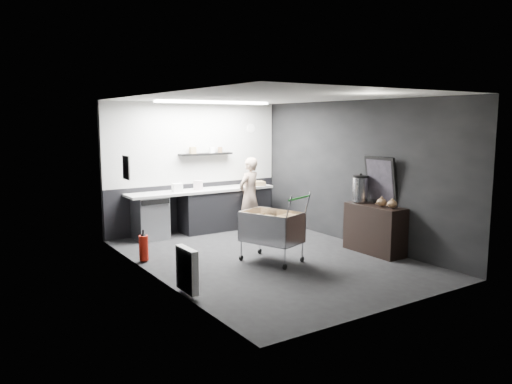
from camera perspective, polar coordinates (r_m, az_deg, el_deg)
floor at (r=8.58m, az=1.38°, el=-7.55°), size 5.50×5.50×0.00m
ceiling at (r=8.27m, az=1.44°, el=10.77°), size 5.50×5.50×0.00m
wall_back at (r=10.68m, az=-7.03°, el=2.89°), size 5.50×0.00×5.50m
wall_front at (r=6.28m, az=15.85°, el=-1.09°), size 5.50×0.00×5.50m
wall_left at (r=7.37m, az=-11.48°, el=0.41°), size 0.00×5.50×5.50m
wall_right at (r=9.59m, az=11.29°, el=2.19°), size 0.00×5.50×5.50m
kitchen_wall_panel at (r=10.63m, az=-7.03°, el=5.56°), size 3.95×0.02×1.70m
dado_panel at (r=10.78m, az=-6.90°, el=-1.63°), size 3.95×0.02×1.00m
floating_shelf at (r=10.63m, az=-5.77°, el=4.34°), size 1.20×0.22×0.04m
wall_clock at (r=11.30m, az=-0.61°, el=7.30°), size 0.20×0.03×0.20m
poster at (r=8.57m, az=-14.64°, el=2.72°), size 0.02×0.30×0.40m
poster_red_band at (r=8.57m, az=-14.63°, el=3.19°), size 0.02×0.22×0.10m
radiator at (r=6.80m, az=-7.89°, el=-8.80°), size 0.10×0.50×0.60m
ceiling_strip at (r=9.84m, az=-4.80°, el=10.16°), size 2.40×0.20×0.04m
prep_counter at (r=10.57m, az=-5.49°, el=-2.03°), size 3.20×0.61×0.90m
person at (r=10.50m, az=-0.76°, el=-0.27°), size 0.66×0.54×1.56m
shopping_cart at (r=8.26m, az=1.77°, el=-4.31°), size 0.95×1.23×1.13m
sideboard at (r=9.06m, az=13.33°, el=-3.39°), size 0.48×1.14×1.70m
fire_extinguisher at (r=8.51m, az=-12.72°, el=-6.15°), size 0.16×0.16×0.51m
cardboard_box at (r=11.02m, az=-0.23°, el=0.98°), size 0.52×0.45×0.09m
pink_tub at (r=10.39m, az=-6.64°, el=0.78°), size 0.19×0.19×0.19m
white_container at (r=10.13m, az=-8.99°, el=0.49°), size 0.21×0.17×0.17m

